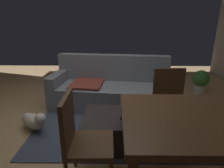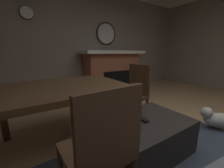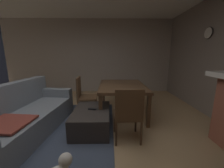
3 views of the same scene
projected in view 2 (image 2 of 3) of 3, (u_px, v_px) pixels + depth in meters
name	position (u px, v px, depth m)	size (l,w,h in m)	color
floor	(198.00, 151.00, 1.60)	(8.34, 8.34, 0.00)	tan
wall_back_fireplace_side	(87.00, 43.00, 3.85)	(7.35, 0.12, 2.76)	gray
fireplace	(112.00, 71.00, 4.01)	(1.79, 0.76, 1.17)	#9E5642
round_wall_mirror	(106.00, 34.00, 4.01)	(0.64, 0.05, 0.64)	#4C331E
ottoman_coffee_table	(143.00, 136.00, 1.56)	(1.00, 0.69, 0.39)	#2D2826
tv_remote	(142.00, 119.00, 1.52)	(0.05, 0.16, 0.02)	black
dining_table	(63.00, 92.00, 1.63)	(1.42, 1.07, 0.74)	#513823
dining_chair_west	(134.00, 90.00, 2.24)	(0.45, 0.45, 0.93)	#513823
dining_chair_north	(102.00, 145.00, 0.90)	(0.47, 0.47, 0.93)	#513823
small_dog	(219.00, 119.00, 2.03)	(0.51, 0.46, 0.29)	silver
wall_clock	(27.00, 13.00, 2.92)	(0.27, 0.03, 0.27)	silver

